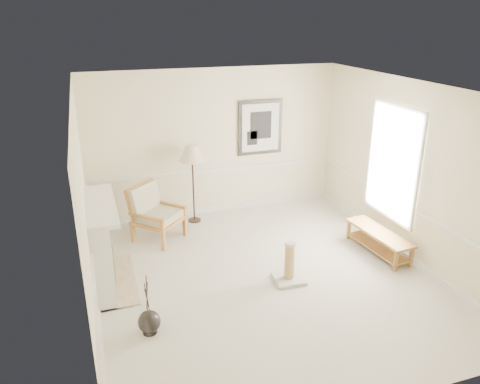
# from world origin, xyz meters

# --- Properties ---
(ground) EXTENTS (5.50, 5.50, 0.00)m
(ground) POSITION_xyz_m (0.00, 0.00, 0.00)
(ground) COLOR silver
(ground) RESTS_ON ground
(room) EXTENTS (5.04, 5.54, 2.92)m
(room) POSITION_xyz_m (0.14, 0.08, 1.87)
(room) COLOR #F0E5BC
(room) RESTS_ON ground
(fireplace) EXTENTS (0.64, 1.64, 1.31)m
(fireplace) POSITION_xyz_m (-2.34, 0.60, 0.64)
(fireplace) COLOR white
(fireplace) RESTS_ON ground
(floor_vase) EXTENTS (0.29, 0.29, 0.86)m
(floor_vase) POSITION_xyz_m (-1.88, -0.79, 0.16)
(floor_vase) COLOR black
(floor_vase) RESTS_ON ground
(armchair) EXTENTS (1.09, 1.10, 1.00)m
(armchair) POSITION_xyz_m (-1.39, 1.93, 0.54)
(armchair) COLOR #A47234
(armchair) RESTS_ON ground
(floor_lamp) EXTENTS (0.61, 0.61, 1.55)m
(floor_lamp) POSITION_xyz_m (-0.53, 2.40, 1.35)
(floor_lamp) COLOR black
(floor_lamp) RESTS_ON ground
(bench) EXTENTS (0.53, 1.39, 0.39)m
(bench) POSITION_xyz_m (2.15, 0.14, 0.26)
(bench) COLOR #A47234
(bench) RESTS_ON ground
(scratching_post) EXTENTS (0.50, 0.50, 0.65)m
(scratching_post) POSITION_xyz_m (0.33, -0.21, 0.20)
(scratching_post) COLOR beige
(scratching_post) RESTS_ON ground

